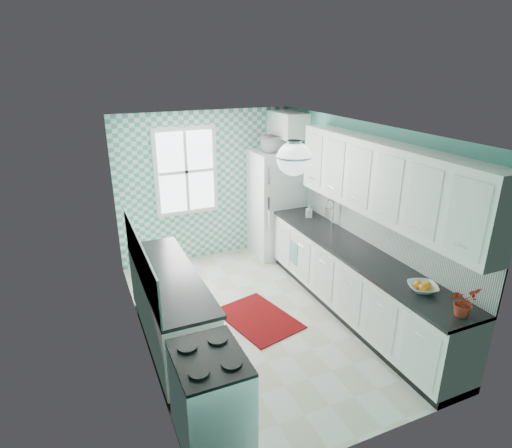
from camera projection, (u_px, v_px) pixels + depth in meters
name	position (u px, v px, depth m)	size (l,w,h in m)	color
floor	(260.00, 318.00, 5.75)	(3.00, 4.40, 0.02)	silver
ceiling	(261.00, 128.00, 4.85)	(3.00, 4.40, 0.02)	white
wall_back	(207.00, 186.00, 7.19)	(3.00, 0.02, 2.50)	#58AF9F
wall_front	(374.00, 326.00, 3.41)	(3.00, 0.02, 2.50)	#58AF9F
wall_left	(136.00, 252.00, 4.73)	(0.02, 4.40, 2.50)	#58AF9F
wall_right	(361.00, 215.00, 5.86)	(0.02, 4.40, 2.50)	#58AF9F
accent_wall	(207.00, 187.00, 7.17)	(3.00, 0.01, 2.50)	#53A195
window	(186.00, 172.00, 6.91)	(1.04, 0.05, 1.44)	white
backsplash_right	(378.00, 228.00, 5.53)	(0.02, 3.60, 0.51)	white
backsplash_left	(140.00, 258.00, 4.69)	(0.02, 2.15, 0.51)	white
upper_cabinets_right	(384.00, 181.00, 5.05)	(0.33, 3.20, 0.90)	white
upper_cabinet_fridge	(287.00, 124.00, 6.99)	(0.40, 0.74, 0.40)	white
ceiling_light	(294.00, 158.00, 4.23)	(0.34, 0.34, 0.35)	silver
base_cabinets_right	(355.00, 284.00, 5.69)	(0.60, 3.60, 0.90)	white
countertop_right	(357.00, 252.00, 5.52)	(0.63, 3.60, 0.04)	black
base_cabinets_left	(171.00, 311.00, 5.07)	(0.60, 2.15, 0.90)	white
countertop_left	(169.00, 275.00, 4.91)	(0.63, 2.15, 0.04)	black
fridge	(276.00, 204.00, 7.39)	(0.80, 0.79, 1.83)	white
stove	(211.00, 397.00, 3.74)	(0.60, 0.74, 0.89)	white
sink	(321.00, 228.00, 6.29)	(0.57, 0.48, 0.53)	silver
rug	(258.00, 318.00, 5.70)	(0.76, 1.09, 0.02)	#5F0911
dish_towel	(294.00, 253.00, 6.53)	(0.02, 0.23, 0.35)	#5CAFB0
fruit_bowl	(423.00, 288.00, 4.53)	(0.30, 0.30, 0.08)	silver
potted_plant	(463.00, 302.00, 4.06)	(0.26, 0.23, 0.29)	red
soap_bottle	(309.00, 211.00, 6.64)	(0.09, 0.09, 0.20)	#9BADB4
microwave	(277.00, 143.00, 7.02)	(0.46, 0.31, 0.26)	white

